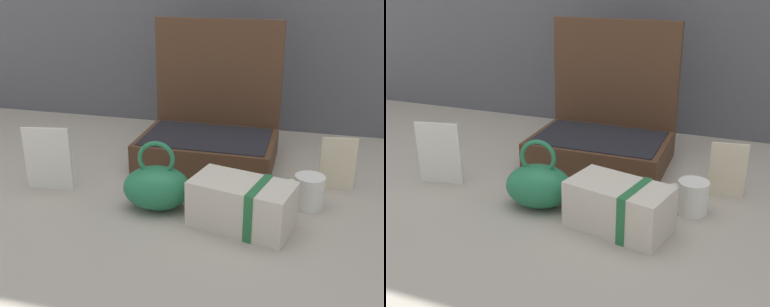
# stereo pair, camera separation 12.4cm
# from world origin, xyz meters

# --- Properties ---
(ground_plane) EXTENTS (6.00, 6.00, 0.00)m
(ground_plane) POSITION_xyz_m (0.00, 0.00, 0.00)
(ground_plane) COLOR #9E9384
(open_suitcase) EXTENTS (0.40, 0.29, 0.42)m
(open_suitcase) POSITION_xyz_m (0.00, 0.21, 0.09)
(open_suitcase) COLOR #4C301E
(open_suitcase) RESTS_ON ground_plane
(teal_pouch_handbag) EXTENTS (0.18, 0.14, 0.18)m
(teal_pouch_handbag) POSITION_xyz_m (-0.05, -0.15, 0.06)
(teal_pouch_handbag) COLOR #237247
(teal_pouch_handbag) RESTS_ON ground_plane
(cream_toiletry_bag) EXTENTS (0.25, 0.18, 0.11)m
(cream_toiletry_bag) POSITION_xyz_m (0.17, -0.18, 0.06)
(cream_toiletry_bag) COLOR beige
(cream_toiletry_bag) RESTS_ON ground_plane
(coffee_mug) EXTENTS (0.11, 0.08, 0.08)m
(coffee_mug) POSITION_xyz_m (0.31, -0.04, 0.04)
(coffee_mug) COLOR silver
(coffee_mug) RESTS_ON ground_plane
(info_card_left) EXTENTS (0.12, 0.03, 0.18)m
(info_card_left) POSITION_xyz_m (-0.37, -0.11, 0.09)
(info_card_left) COLOR silver
(info_card_left) RESTS_ON ground_plane
(poster_card_right) EXTENTS (0.09, 0.02, 0.15)m
(poster_card_right) POSITION_xyz_m (0.38, 0.08, 0.07)
(poster_card_right) COLOR beige
(poster_card_right) RESTS_ON ground_plane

